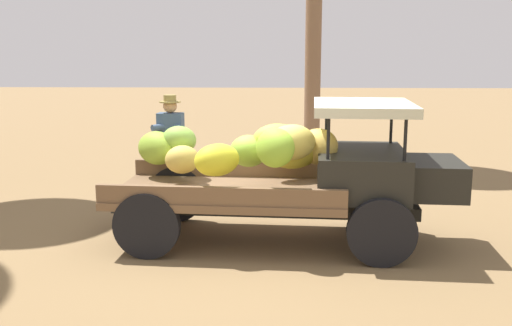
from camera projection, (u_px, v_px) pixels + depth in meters
name	position (u px, v px, depth m)	size (l,w,h in m)	color
ground_plane	(274.00, 241.00, 7.88)	(60.00, 60.00, 0.00)	olive
truck	(296.00, 172.00, 7.67)	(4.54, 2.11, 1.85)	black
farmer	(171.00, 143.00, 9.48)	(0.53, 0.47, 1.79)	#414B4F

